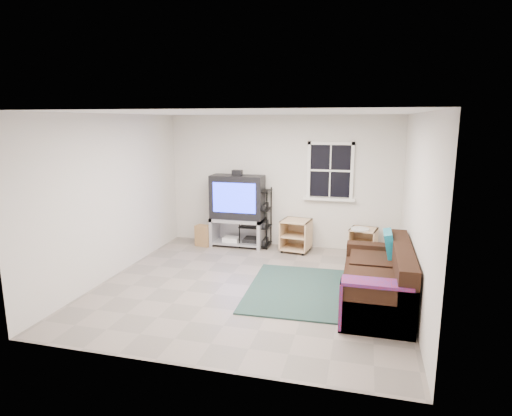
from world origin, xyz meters
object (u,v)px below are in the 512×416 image
(side_table_left, at_px, (297,234))
(side_table_right, at_px, (363,240))
(av_rack, at_px, (255,221))
(tv_unit, at_px, (238,205))
(sofa, at_px, (379,282))

(side_table_left, bearing_deg, side_table_right, 0.88)
(av_rack, bearing_deg, side_table_right, -1.97)
(av_rack, height_order, side_table_left, av_rack)
(tv_unit, xyz_separation_m, side_table_left, (1.21, -0.04, -0.51))
(av_rack, relative_size, side_table_left, 1.92)
(side_table_left, relative_size, side_table_right, 1.12)
(av_rack, xyz_separation_m, sofa, (2.35, -2.26, -0.19))
(side_table_left, height_order, sofa, sofa)
(av_rack, height_order, side_table_right, av_rack)
(tv_unit, bearing_deg, side_table_left, -2.12)
(av_rack, distance_m, sofa, 3.27)
(sofa, bearing_deg, side_table_right, 96.26)
(tv_unit, height_order, side_table_right, tv_unit)
(tv_unit, xyz_separation_m, sofa, (2.70, -2.22, -0.52))
(side_table_left, bearing_deg, sofa, -55.40)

